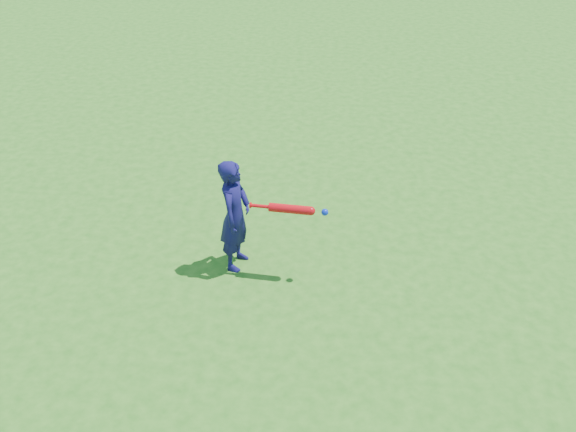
# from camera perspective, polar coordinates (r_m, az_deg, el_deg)

# --- Properties ---
(ground) EXTENTS (80.00, 80.00, 0.00)m
(ground) POSITION_cam_1_polar(r_m,az_deg,el_deg) (6.30, 0.67, -4.14)
(ground) COLOR #276518
(ground) RESTS_ON ground
(child) EXTENTS (0.35, 0.46, 1.13)m
(child) POSITION_cam_1_polar(r_m,az_deg,el_deg) (5.98, -4.73, 0.06)
(child) COLOR #14104D
(child) RESTS_ON ground
(bat_swing) EXTENTS (0.72, 0.12, 0.08)m
(bat_swing) POSITION_cam_1_polar(r_m,az_deg,el_deg) (5.75, 0.49, 0.60)
(bat_swing) COLOR red
(bat_swing) RESTS_ON ground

